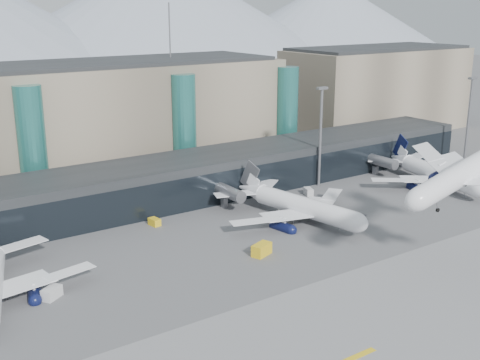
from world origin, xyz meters
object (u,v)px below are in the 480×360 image
at_px(veh_e, 471,181).
at_px(veh_h, 262,249).
at_px(veh_b, 154,222).
at_px(veh_c, 356,219).
at_px(lightmast_mid, 321,131).
at_px(veh_g, 285,211).
at_px(lightmast_right, 469,116).
at_px(veh_d, 308,192).
at_px(jet_parked_mid, 292,198).
at_px(jet_parked_right, 431,167).
at_px(veh_a, 52,293).

relative_size(veh_e, veh_h, 0.81).
height_order(veh_b, veh_c, veh_c).
height_order(lightmast_mid, veh_g, lightmast_mid).
distance_m(lightmast_right, veh_d, 59.32).
bearing_deg(veh_e, veh_c, -170.67).
relative_size(lightmast_mid, jet_parked_mid, 0.68).
xyz_separation_m(lightmast_mid, veh_d, (-7.66, -4.86, -13.54)).
height_order(jet_parked_mid, veh_g, jet_parked_mid).
distance_m(veh_d, veh_g, 16.31).
distance_m(jet_parked_mid, veh_c, 14.51).
xyz_separation_m(jet_parked_mid, veh_d, (14.02, 10.64, -3.69)).
xyz_separation_m(lightmast_mid, veh_h, (-39.46, -28.39, -13.29)).
xyz_separation_m(jet_parked_right, veh_h, (-64.48, -12.89, -3.49)).
bearing_deg(lightmast_mid, veh_c, -115.61).
relative_size(lightmast_right, jet_parked_right, 0.68).
xyz_separation_m(jet_parked_mid, jet_parked_right, (46.71, 0.00, 0.04)).
relative_size(lightmast_right, veh_e, 7.79).
xyz_separation_m(veh_b, veh_e, (82.26, -19.27, 0.15)).
distance_m(lightmast_right, veh_e, 25.47).
bearing_deg(veh_c, veh_e, 14.59).
height_order(veh_b, veh_d, veh_d).
height_order(veh_c, veh_g, veh_c).
distance_m(veh_a, veh_b, 35.31).
distance_m(lightmast_mid, veh_b, 50.74).
bearing_deg(veh_g, lightmast_mid, 101.16).
bearing_deg(veh_a, veh_d, -19.29).
bearing_deg(veh_g, lightmast_right, 74.15).
bearing_deg(jet_parked_mid, veh_e, -106.31).
relative_size(veh_a, veh_e, 1.01).
relative_size(jet_parked_right, veh_a, 11.45).
xyz_separation_m(lightmast_mid, veh_c, (-12.56, -26.21, -13.39)).
height_order(lightmast_right, jet_parked_mid, lightmast_right).
bearing_deg(veh_e, veh_b, 170.79).
xyz_separation_m(lightmast_mid, veh_e, (33.46, -21.90, -13.49)).
height_order(lightmast_mid, veh_a, lightmast_mid).
relative_size(lightmast_mid, veh_e, 7.79).
bearing_deg(veh_b, jet_parked_mid, -123.05).
xyz_separation_m(veh_e, veh_h, (-72.92, -6.50, 0.19)).
distance_m(jet_parked_mid, veh_e, 55.64).
xyz_separation_m(jet_parked_mid, veh_h, (-17.77, -12.89, -3.44)).
bearing_deg(veh_c, veh_d, 86.32).
height_order(lightmast_right, veh_h, lightmast_right).
xyz_separation_m(veh_a, veh_b, (28.61, 20.70, -0.15)).
bearing_deg(veh_a, veh_h, -41.72).
bearing_deg(veh_g, jet_parked_right, 67.15).
distance_m(jet_parked_right, veh_c, 39.25).
bearing_deg(veh_c, veh_a, -173.30).
relative_size(veh_c, veh_e, 1.13).
distance_m(veh_b, veh_c, 43.23).
bearing_deg(veh_d, veh_b, 107.44).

